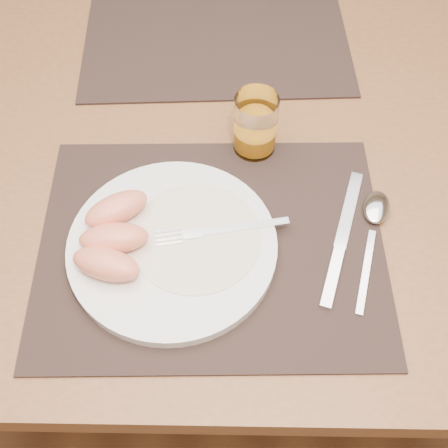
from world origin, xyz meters
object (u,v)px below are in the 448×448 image
spoon (375,216)px  juice_glass (255,126)px  placemat_far (216,30)px  plate (172,246)px  fork (211,231)px  knife (340,247)px  placemat_near (212,245)px  table (227,158)px

spoon → juice_glass: size_ratio=2.03×
spoon → juice_glass: juice_glass is taller
placemat_far → spoon: size_ratio=2.37×
plate → juice_glass: bearing=58.9°
fork → knife: size_ratio=0.81×
placemat_near → fork: (-0.00, 0.01, 0.02)m
knife → plate: bearing=-178.7°
placemat_far → knife: knife is taller
fork → knife: bearing=-4.1°
plate → spoon: (0.27, 0.05, -0.00)m
juice_glass → fork: bearing=-110.0°
table → spoon: spoon is taller
fork → spoon: 0.22m
placemat_far → spoon: bearing=-60.6°
placemat_near → knife: (0.17, -0.00, 0.00)m
fork → juice_glass: juice_glass is taller
fork → knife: (0.17, -0.01, -0.02)m
juice_glass → spoon: bearing=-38.4°
knife → juice_glass: (-0.11, 0.17, 0.04)m
placemat_near → placemat_far: bearing=90.6°
knife → spoon: bearing=42.8°
plate → placemat_near: bearing=10.4°
table → placemat_far: (-0.02, 0.22, 0.09)m
table → juice_glass: bearing=-51.1°
placemat_far → fork: fork is taller
plate → knife: (0.22, 0.00, -0.01)m
placemat_far → juice_glass: juice_glass is taller
knife → table: bearing=123.5°
plate → table: bearing=73.5°
knife → juice_glass: juice_glass is taller
placemat_near → knife: size_ratio=2.09×
placemat_far → fork: bearing=-89.5°
spoon → juice_glass: 0.21m
placemat_far → juice_glass: (0.06, -0.27, 0.04)m
fork → placemat_near: bearing=-82.3°
table → spoon: 0.28m
plate → juice_glass: juice_glass is taller
placemat_far → plate: bearing=-95.8°
placemat_near → juice_glass: bearing=71.2°
fork → plate: bearing=-160.9°
placemat_near → plate: size_ratio=1.67×
table → placemat_near: bearing=-94.7°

